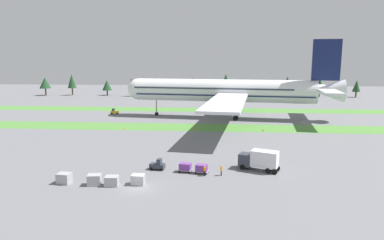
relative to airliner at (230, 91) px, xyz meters
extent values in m
plane|color=slate|center=(-15.59, -63.49, -8.96)|extent=(400.00, 400.00, 0.00)
cube|color=#4C8438|center=(-15.59, -16.60, -8.95)|extent=(320.00, 10.87, 0.01)
cube|color=#4C8438|center=(-15.59, 17.13, -8.95)|extent=(320.00, 10.87, 0.01)
cylinder|color=white|center=(-2.10, 0.26, -0.02)|extent=(58.64, 14.44, 7.29)
sphere|color=white|center=(-30.96, 3.86, -0.02)|extent=(7.15, 7.15, 7.15)
cone|color=white|center=(29.59, -3.69, 0.52)|extent=(10.71, 8.10, 6.93)
cube|color=#141E4C|center=(-2.10, 0.26, -1.30)|extent=(57.25, 14.41, 0.36)
cube|color=#283342|center=(-5.62, 0.70, 0.89)|extent=(51.60, 13.63, 0.44)
cube|color=white|center=(-1.44, -23.16, -0.75)|extent=(13.98, 39.87, 0.66)
cylinder|color=#A3A3A8|center=(-2.09, -17.18, -3.15)|extent=(6.13, 4.68, 4.01)
cube|color=white|center=(4.29, 22.80, -0.75)|extent=(13.98, 39.87, 0.66)
cylinder|color=#A3A3A8|center=(2.19, 17.17, -3.15)|extent=(6.13, 4.68, 4.01)
cube|color=white|center=(27.73, -12.82, 1.07)|extent=(6.88, 14.72, 0.46)
cube|color=white|center=(30.03, 5.61, 1.07)|extent=(6.88, 14.72, 0.46)
cube|color=#141E4C|center=(28.88, -3.60, 9.82)|extent=(8.34, 1.81, 12.40)
cylinder|color=#A3A3A8|center=(-24.63, 3.07, -4.74)|extent=(0.44, 0.44, 7.24)
cylinder|color=black|center=(-24.63, 3.07, -8.36)|extent=(1.24, 0.57, 1.20)
cylinder|color=#A3A3A8|center=(1.87, -4.64, -4.61)|extent=(0.44, 0.44, 6.99)
cylinder|color=black|center=(1.87, -4.64, -8.11)|extent=(1.76, 0.80, 1.70)
cylinder|color=#A3A3A8|center=(2.96, 4.04, -4.61)|extent=(0.44, 0.44, 6.99)
cylinder|color=black|center=(2.96, 4.04, -8.11)|extent=(1.76, 0.80, 1.70)
cube|color=#2D333D|center=(-14.25, -54.60, -8.27)|extent=(2.80, 1.77, 0.77)
cube|color=#283342|center=(-13.86, -54.67, -7.44)|extent=(0.89, 1.20, 0.90)
cylinder|color=black|center=(-15.24, -54.97, -8.66)|extent=(0.63, 0.31, 0.60)
cylinder|color=black|center=(-15.04, -53.89, -8.66)|extent=(0.63, 0.31, 0.60)
cylinder|color=black|center=(-13.45, -55.31, -8.66)|extent=(0.63, 0.31, 0.60)
cylinder|color=black|center=(-13.25, -54.23, -8.66)|extent=(0.63, 0.31, 0.60)
cube|color=#A3A3A8|center=(-9.24, -55.56, -8.56)|extent=(2.44, 1.89, 0.10)
cube|color=#70388E|center=(-9.24, -55.56, -7.96)|extent=(2.15, 1.66, 1.10)
cylinder|color=black|center=(-10.19, -56.08, -8.76)|extent=(0.42, 0.19, 0.40)
cylinder|color=black|center=(-9.93, -54.72, -8.76)|extent=(0.42, 0.19, 0.40)
cylinder|color=black|center=(-8.54, -56.39, -8.76)|extent=(0.42, 0.19, 0.40)
cylinder|color=black|center=(-8.29, -55.04, -8.76)|extent=(0.42, 0.19, 0.40)
cube|color=#A3A3A8|center=(-6.39, -56.10, -8.56)|extent=(2.44, 1.89, 0.10)
cube|color=#70388E|center=(-6.39, -56.10, -7.96)|extent=(2.15, 1.66, 1.10)
cylinder|color=black|center=(-7.34, -56.62, -8.76)|extent=(0.42, 0.19, 0.40)
cylinder|color=black|center=(-7.08, -55.27, -8.76)|extent=(0.42, 0.19, 0.40)
cylinder|color=black|center=(-5.70, -56.94, -8.76)|extent=(0.42, 0.19, 0.40)
cylinder|color=black|center=(-5.44, -55.58, -8.76)|extent=(0.42, 0.19, 0.40)
cube|color=#2D333D|center=(1.31, -52.69, -7.38)|extent=(2.91, 2.97, 2.20)
cube|color=#283342|center=(0.33, -52.28, -6.94)|extent=(0.87, 1.94, 0.97)
cube|color=silver|center=(4.40, -53.97, -6.78)|extent=(5.04, 3.85, 2.80)
cylinder|color=black|center=(0.72, -53.53, -8.48)|extent=(1.00, 0.65, 0.96)
cylinder|color=black|center=(1.49, -51.68, -8.48)|extent=(1.00, 0.65, 0.96)
cylinder|color=black|center=(4.85, -55.24, -8.48)|extent=(1.00, 0.65, 0.96)
cylinder|color=black|center=(5.62, -53.39, -8.48)|extent=(1.00, 0.65, 0.96)
cylinder|color=black|center=(5.89, -55.67, -8.48)|extent=(1.00, 0.65, 0.96)
cylinder|color=black|center=(6.66, -53.82, -8.48)|extent=(1.00, 0.65, 0.96)
cube|color=yellow|center=(-39.86, 4.97, -8.27)|extent=(2.74, 1.61, 0.77)
cube|color=#283342|center=(-40.25, 5.02, -7.44)|extent=(0.83, 1.17, 0.90)
cylinder|color=black|center=(-38.89, 5.41, -8.66)|extent=(0.62, 0.27, 0.60)
cylinder|color=black|center=(-39.03, 4.31, -8.66)|extent=(0.62, 0.27, 0.60)
cylinder|color=black|center=(-40.70, 5.63, -8.66)|extent=(0.62, 0.27, 0.60)
cylinder|color=black|center=(-40.83, 4.54, -8.66)|extent=(0.62, 0.27, 0.60)
cylinder|color=black|center=(-5.80, -57.39, -8.53)|extent=(0.18, 0.18, 0.85)
cylinder|color=black|center=(-5.90, -57.20, -8.53)|extent=(0.18, 0.18, 0.85)
cylinder|color=orange|center=(-5.85, -57.30, -7.80)|extent=(0.36, 0.36, 0.62)
sphere|color=tan|center=(-5.85, -57.30, -7.34)|extent=(0.24, 0.24, 0.24)
cylinder|color=orange|center=(-5.75, -57.50, -7.83)|extent=(0.10, 0.10, 0.58)
cylinder|color=orange|center=(-5.95, -57.09, -7.83)|extent=(0.10, 0.10, 0.58)
cylinder|color=black|center=(-3.07, -56.80, -8.53)|extent=(0.18, 0.18, 0.85)
cylinder|color=black|center=(-3.06, -57.02, -8.53)|extent=(0.18, 0.18, 0.85)
cylinder|color=orange|center=(-3.06, -56.91, -7.80)|extent=(0.36, 0.36, 0.62)
sphere|color=tan|center=(-3.06, -56.91, -7.34)|extent=(0.24, 0.24, 0.24)
cylinder|color=orange|center=(-3.07, -56.68, -7.83)|extent=(0.10, 0.10, 0.58)
cylinder|color=orange|center=(-3.06, -57.14, -7.83)|extent=(0.10, 0.10, 0.58)
cube|color=#A3A3A8|center=(-27.59, -62.37, -8.14)|extent=(2.18, 1.84, 1.63)
cube|color=#A3A3A8|center=(-22.63, -62.70, -8.13)|extent=(2.20, 1.86, 1.65)
cube|color=#A3A3A8|center=(-19.86, -62.82, -8.21)|extent=(2.11, 1.75, 1.50)
cube|color=#A3A3A8|center=(-15.96, -61.99, -8.17)|extent=(2.04, 1.65, 1.58)
cone|color=orange|center=(-10.20, -19.45, -8.73)|extent=(0.44, 0.44, 0.46)
cone|color=orange|center=(8.49, -20.45, -8.65)|extent=(0.44, 0.44, 0.61)
cone|color=orange|center=(-29.26, -20.56, -8.70)|extent=(0.44, 0.44, 0.52)
cylinder|color=#4C3823|center=(-94.54, 63.17, -7.08)|extent=(0.70, 0.70, 3.75)
cone|color=#1E4223|center=(-94.54, 63.17, -2.40)|extent=(5.87, 5.87, 5.62)
cylinder|color=#4C3823|center=(-80.81, 65.10, -7.04)|extent=(0.70, 0.70, 3.84)
cone|color=#1E4223|center=(-80.81, 65.10, -1.55)|extent=(4.47, 4.47, 7.12)
cylinder|color=#4C3823|center=(-62.22, 65.97, -7.63)|extent=(0.70, 0.70, 2.66)
cone|color=#1E4223|center=(-62.22, 65.97, -3.64)|extent=(5.11, 5.11, 5.31)
cylinder|color=#4C3823|center=(-48.06, 62.26, -7.52)|extent=(0.70, 0.70, 2.88)
cone|color=#1E4223|center=(-48.06, 62.26, -2.78)|extent=(3.74, 3.74, 6.60)
cylinder|color=#4C3823|center=(-33.54, 64.99, -7.21)|extent=(0.70, 0.70, 3.50)
cone|color=#1E4223|center=(-33.54, 64.99, -2.93)|extent=(4.00, 4.00, 5.06)
cylinder|color=#4C3823|center=(-16.59, 65.77, -7.01)|extent=(0.70, 0.70, 3.90)
cone|color=#1E4223|center=(-16.59, 65.77, -2.14)|extent=(4.01, 4.01, 5.82)
cylinder|color=#4C3823|center=(0.26, 66.52, -7.11)|extent=(0.70, 0.70, 3.69)
cone|color=#1E4223|center=(0.26, 66.52, -1.43)|extent=(5.84, 5.84, 7.68)
cylinder|color=#4C3823|center=(15.24, 61.71, -7.65)|extent=(0.70, 0.70, 2.62)
cone|color=#1E4223|center=(15.24, 61.71, -3.24)|extent=(5.78, 5.78, 6.20)
cylinder|color=#4C3823|center=(31.61, 67.64, -7.03)|extent=(0.70, 0.70, 3.85)
cone|color=#1E4223|center=(31.61, 67.64, -2.02)|extent=(6.01, 6.01, 6.16)
cylinder|color=#4C3823|center=(47.63, 66.81, -7.57)|extent=(0.70, 0.70, 2.77)
cone|color=#1E4223|center=(47.63, 66.81, -2.58)|extent=(3.85, 3.85, 7.22)
cylinder|color=#4C3823|center=(65.39, 66.00, -7.55)|extent=(0.70, 0.70, 2.82)
cone|color=#1E4223|center=(65.39, 66.00, -3.24)|extent=(3.85, 3.85, 5.80)
camera|label=1|loc=(-3.82, -112.00, 10.30)|focal=32.22mm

